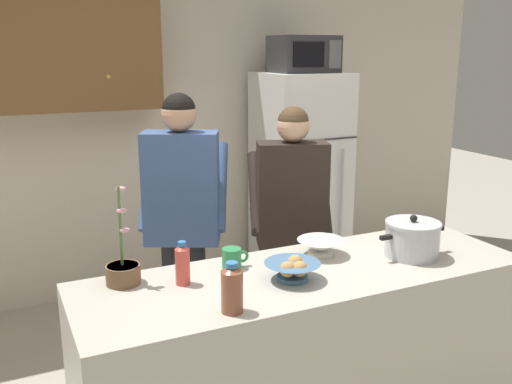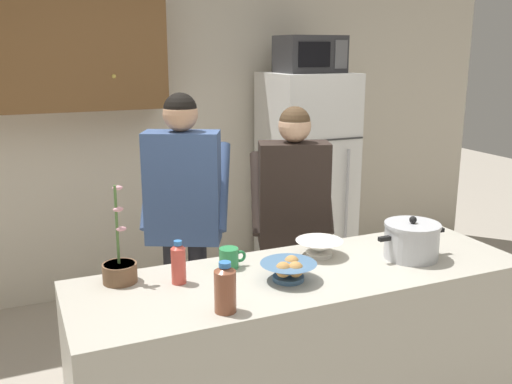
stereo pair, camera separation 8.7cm
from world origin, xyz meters
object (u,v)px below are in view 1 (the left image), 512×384
at_px(coffee_mug, 232,258).
at_px(potted_orchid, 123,270).
at_px(person_by_sink, 292,209).
at_px(bottle_near_edge, 182,263).
at_px(person_near_pot, 182,203).
at_px(cooking_pot, 412,239).
at_px(empty_bowl, 321,246).
at_px(bottle_mid_counter, 232,288).
at_px(microwave, 304,54).
at_px(bread_bowl, 293,269).
at_px(refrigerator, 300,180).

relative_size(coffee_mug, potted_orchid, 0.30).
distance_m(person_by_sink, bottle_near_edge, 1.07).
bearing_deg(bottle_near_edge, person_near_pot, 72.10).
height_order(cooking_pot, empty_bowl, cooking_pot).
relative_size(person_near_pot, empty_bowl, 7.17).
distance_m(person_near_pot, bottle_mid_counter, 1.18).
xyz_separation_m(cooking_pot, coffee_mug, (-0.86, 0.23, -0.04)).
distance_m(microwave, bread_bowl, 2.37).
xyz_separation_m(microwave, coffee_mug, (-1.30, -1.64, -0.90)).
relative_size(bottle_near_edge, bottle_mid_counter, 0.95).
xyz_separation_m(refrigerator, person_near_pot, (-1.30, -0.92, 0.19)).
distance_m(microwave, cooking_pot, 2.11).
xyz_separation_m(person_by_sink, bottle_mid_counter, (-0.79, -0.96, 0.03)).
distance_m(cooking_pot, empty_bowl, 0.45).
relative_size(person_near_pot, cooking_pot, 4.41).
relative_size(person_by_sink, bread_bowl, 6.36).
bearing_deg(person_near_pot, person_by_sink, -18.69).
relative_size(refrigerator, bottle_near_edge, 8.92).
relative_size(microwave, person_by_sink, 0.30).
height_order(refrigerator, cooking_pot, refrigerator).
distance_m(person_near_pot, bread_bowl, 1.01).
bearing_deg(empty_bowl, person_by_sink, 75.44).
bearing_deg(cooking_pot, potted_orchid, 169.02).
distance_m(cooking_pot, potted_orchid, 1.38).
xyz_separation_m(person_by_sink, potted_orchid, (-1.11, -0.51, -0.01)).
xyz_separation_m(refrigerator, potted_orchid, (-1.80, -1.63, 0.12)).
bearing_deg(coffee_mug, microwave, 51.63).
relative_size(cooking_pot, bottle_near_edge, 1.97).
distance_m(person_near_pot, person_by_sink, 0.64).
bearing_deg(empty_bowl, coffee_mug, 176.16).
bearing_deg(cooking_pot, coffee_mug, 164.92).
bearing_deg(empty_bowl, bottle_near_edge, -176.07).
height_order(person_by_sink, bread_bowl, person_by_sink).
bearing_deg(person_by_sink, refrigerator, 58.35).
distance_m(refrigerator, bread_bowl, 2.21).
relative_size(bottle_near_edge, potted_orchid, 0.44).
distance_m(refrigerator, person_near_pot, 1.60).
bearing_deg(bread_bowl, potted_orchid, 157.89).
distance_m(bread_bowl, potted_orchid, 0.74).
bearing_deg(empty_bowl, refrigerator, 63.63).
relative_size(person_by_sink, cooking_pot, 4.20).
height_order(person_near_pot, cooking_pot, person_near_pot).
height_order(bread_bowl, bottle_near_edge, bottle_near_edge).
relative_size(bread_bowl, empty_bowl, 1.07).
bearing_deg(microwave, coffee_mug, -128.37).
distance_m(refrigerator, bottle_mid_counter, 2.56).
bearing_deg(refrigerator, person_near_pot, -144.80).
relative_size(microwave, cooking_pot, 1.26).
distance_m(person_near_pot, empty_bowl, 0.91).
xyz_separation_m(person_near_pot, bread_bowl, (0.18, -0.99, -0.08)).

